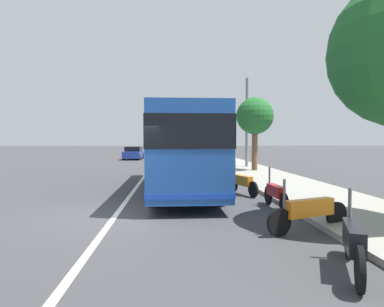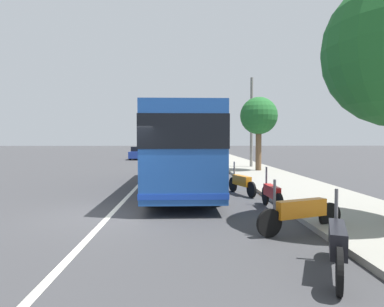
% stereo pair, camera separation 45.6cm
% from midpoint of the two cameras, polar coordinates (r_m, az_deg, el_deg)
% --- Properties ---
extents(ground_plane, '(220.00, 220.00, 0.00)m').
position_cam_midpoint_polar(ground_plane, '(9.83, -14.25, -10.26)').
color(ground_plane, '#38383A').
extents(sidewalk_curb, '(110.00, 3.60, 0.14)m').
position_cam_midpoint_polar(sidewalk_curb, '(20.18, 11.07, -3.56)').
color(sidewalk_curb, gray).
rests_on(sidewalk_curb, ground).
extents(lane_divider_line, '(110.00, 0.16, 0.01)m').
position_cam_midpoint_polar(lane_divider_line, '(19.62, -8.81, -3.91)').
color(lane_divider_line, silver).
rests_on(lane_divider_line, ground).
extents(coach_bus, '(11.01, 2.60, 3.25)m').
position_cam_midpoint_polar(coach_bus, '(14.38, -2.62, 1.30)').
color(coach_bus, '#1E4C9E').
rests_on(coach_bus, ground).
extents(motorcycle_far_end, '(2.00, 0.91, 1.28)m').
position_cam_midpoint_polar(motorcycle_far_end, '(6.02, 23.81, -13.73)').
color(motorcycle_far_end, black).
rests_on(motorcycle_far_end, ground).
extents(motorcycle_nearest_curb, '(0.96, 2.24, 1.26)m').
position_cam_midpoint_polar(motorcycle_nearest_curb, '(8.21, 17.80, -9.33)').
color(motorcycle_nearest_curb, black).
rests_on(motorcycle_nearest_curb, ground).
extents(motorcycle_by_tree, '(2.06, 0.27, 1.25)m').
position_cam_midpoint_polar(motorcycle_by_tree, '(10.68, 12.85, -6.71)').
color(motorcycle_by_tree, black).
rests_on(motorcycle_by_tree, ground).
extents(motorcycle_angled, '(2.03, 0.72, 1.25)m').
position_cam_midpoint_polar(motorcycle_angled, '(13.22, 7.65, -4.91)').
color(motorcycle_angled, black).
rests_on(motorcycle_angled, ground).
extents(car_ahead_same_lane, '(4.54, 2.06, 1.46)m').
position_cam_midpoint_polar(car_ahead_same_lane, '(38.28, -2.91, 0.20)').
color(car_ahead_same_lane, red).
rests_on(car_ahead_same_lane, ground).
extents(car_side_street, '(4.08, 1.98, 1.39)m').
position_cam_midpoint_polar(car_side_street, '(36.88, -10.28, 0.03)').
color(car_side_street, navy).
rests_on(car_side_street, ground).
extents(car_far_distant, '(4.33, 2.12, 1.46)m').
position_cam_midpoint_polar(car_far_distant, '(57.48, -7.32, 0.89)').
color(car_far_distant, navy).
rests_on(car_far_distant, ground).
extents(roadside_tree_mid_block, '(2.42, 2.42, 4.92)m').
position_cam_midpoint_polar(roadside_tree_mid_block, '(22.34, 10.09, 6.18)').
color(roadside_tree_mid_block, brown).
rests_on(roadside_tree_mid_block, ground).
extents(utility_pole, '(0.21, 0.21, 6.72)m').
position_cam_midpoint_polar(utility_pole, '(25.31, 8.82, 5.10)').
color(utility_pole, slate).
rests_on(utility_pole, ground).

